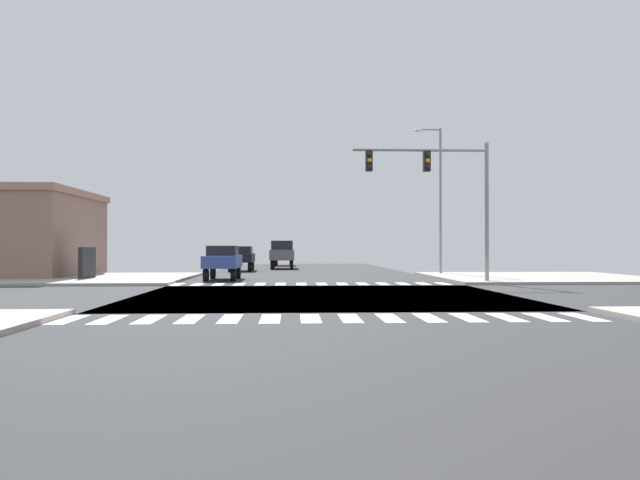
% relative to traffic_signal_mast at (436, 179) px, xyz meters
% --- Properties ---
extents(ground, '(90.00, 90.00, 0.05)m').
position_rel_traffic_signal_mast_xyz_m(ground, '(-5.90, -7.20, -5.18)').
color(ground, '#303235').
extents(sidewalk_corner_ne, '(12.00, 12.00, 0.14)m').
position_rel_traffic_signal_mast_xyz_m(sidewalk_corner_ne, '(7.10, 4.80, -5.09)').
color(sidewalk_corner_ne, '#A09B91').
rests_on(sidewalk_corner_ne, ground).
extents(sidewalk_corner_nw, '(12.00, 12.00, 0.14)m').
position_rel_traffic_signal_mast_xyz_m(sidewalk_corner_nw, '(-18.90, 4.80, -5.09)').
color(sidewalk_corner_nw, '#9FA194').
rests_on(sidewalk_corner_nw, ground).
extents(crosswalk_near, '(13.50, 2.00, 0.01)m').
position_rel_traffic_signal_mast_xyz_m(crosswalk_near, '(-6.15, -14.50, -5.16)').
color(crosswalk_near, silver).
rests_on(crosswalk_near, ground).
extents(crosswalk_far, '(13.50, 2.00, 0.01)m').
position_rel_traffic_signal_mast_xyz_m(crosswalk_far, '(-6.15, 0.10, -5.16)').
color(crosswalk_far, silver).
rests_on(crosswalk_far, ground).
extents(traffic_signal_mast, '(6.76, 0.55, 6.98)m').
position_rel_traffic_signal_mast_xyz_m(traffic_signal_mast, '(0.00, 0.00, 0.00)').
color(traffic_signal_mast, gray).
rests_on(traffic_signal_mast, ground).
extents(street_lamp, '(1.78, 0.32, 9.47)m').
position_rel_traffic_signal_mast_xyz_m(street_lamp, '(2.25, 9.16, 0.39)').
color(street_lamp, gray).
rests_on(street_lamp, ground).
extents(pickup_nearside_1, '(2.00, 5.10, 2.35)m').
position_rel_traffic_signal_mast_xyz_m(pickup_nearside_1, '(-7.90, 21.78, -3.87)').
color(pickup_nearside_1, black).
rests_on(pickup_nearside_1, ground).
extents(sedan_queued_1, '(1.80, 4.30, 1.88)m').
position_rel_traffic_signal_mast_xyz_m(sedan_queued_1, '(-7.90, 30.21, -4.04)').
color(sedan_queued_1, black).
rests_on(sedan_queued_1, ground).
extents(sedan_leading_2, '(1.80, 4.30, 1.88)m').
position_rel_traffic_signal_mast_xyz_m(sedan_leading_2, '(-10.90, 4.09, -4.04)').
color(sedan_leading_2, black).
rests_on(sedan_leading_2, ground).
extents(sedan_outer_4, '(1.80, 4.30, 1.88)m').
position_rel_traffic_signal_mast_xyz_m(sedan_outer_4, '(-10.90, 16.82, -4.04)').
color(sedan_outer_4, black).
rests_on(sedan_outer_4, ground).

